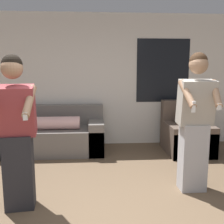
{
  "coord_description": "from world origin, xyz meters",
  "views": [
    {
      "loc": [
        -0.13,
        -2.22,
        1.6
      ],
      "look_at": [
        0.08,
        0.85,
        1.09
      ],
      "focal_mm": 42.0,
      "sensor_mm": 36.0,
      "label": 1
    }
  ],
  "objects_px": {
    "armchair": "(186,135)",
    "couch": "(52,135)",
    "person_right": "(195,122)",
    "person_left": "(16,133)"
  },
  "relations": [
    {
      "from": "armchair",
      "to": "couch",
      "type": "bearing_deg",
      "value": 176.19
    },
    {
      "from": "person_right",
      "to": "person_left",
      "type": "bearing_deg",
      "value": -171.35
    },
    {
      "from": "couch",
      "to": "person_left",
      "type": "height_order",
      "value": "person_left"
    },
    {
      "from": "person_left",
      "to": "person_right",
      "type": "distance_m",
      "value": 2.18
    },
    {
      "from": "couch",
      "to": "armchair",
      "type": "distance_m",
      "value": 2.6
    },
    {
      "from": "couch",
      "to": "armchair",
      "type": "bearing_deg",
      "value": -3.81
    },
    {
      "from": "armchair",
      "to": "person_right",
      "type": "xyz_separation_m",
      "value": [
        -0.48,
        -1.6,
        0.6
      ]
    },
    {
      "from": "couch",
      "to": "person_left",
      "type": "distance_m",
      "value": 2.18
    },
    {
      "from": "armchair",
      "to": "person_left",
      "type": "relative_size",
      "value": 0.55
    },
    {
      "from": "armchair",
      "to": "person_right",
      "type": "distance_m",
      "value": 1.78
    }
  ]
}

